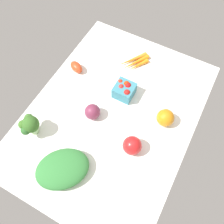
{
  "coord_description": "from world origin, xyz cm",
  "views": [
    {
      "loc": [
        -46.7,
        -25.17,
        104.33
      ],
      "look_at": [
        0.0,
        0.0,
        4.0
      ],
      "focal_mm": 38.29,
      "sensor_mm": 36.0,
      "label": 1
    }
  ],
  "objects_px": {
    "red_onion_center": "(92,112)",
    "carrot_bunch": "(135,62)",
    "leafy_greens_clump": "(62,169)",
    "broccoli_head": "(30,125)",
    "heirloom_tomato_orange": "(165,118)",
    "roma_tomato": "(76,67)",
    "bell_pepper_red": "(132,146)",
    "berry_basket": "(125,90)"
  },
  "relations": [
    {
      "from": "red_onion_center",
      "to": "carrot_bunch",
      "type": "xyz_separation_m",
      "value": [
        0.38,
        -0.04,
        -0.02
      ]
    },
    {
      "from": "leafy_greens_clump",
      "to": "carrot_bunch",
      "type": "distance_m",
      "value": 0.67
    },
    {
      "from": "broccoli_head",
      "to": "red_onion_center",
      "type": "relative_size",
      "value": 1.54
    },
    {
      "from": "heirloom_tomato_orange",
      "to": "carrot_bunch",
      "type": "height_order",
      "value": "heirloom_tomato_orange"
    },
    {
      "from": "leafy_greens_clump",
      "to": "red_onion_center",
      "type": "bearing_deg",
      "value": 5.01
    },
    {
      "from": "broccoli_head",
      "to": "roma_tomato",
      "type": "relative_size",
      "value": 1.39
    },
    {
      "from": "leafy_greens_clump",
      "to": "heirloom_tomato_orange",
      "type": "bearing_deg",
      "value": -34.32
    },
    {
      "from": "roma_tomato",
      "to": "bell_pepper_red",
      "type": "bearing_deg",
      "value": -8.49
    },
    {
      "from": "broccoli_head",
      "to": "leafy_greens_clump",
      "type": "distance_m",
      "value": 0.24
    },
    {
      "from": "heirloom_tomato_orange",
      "to": "red_onion_center",
      "type": "xyz_separation_m",
      "value": [
        -0.13,
        0.31,
        -0.0
      ]
    },
    {
      "from": "bell_pepper_red",
      "to": "heirloom_tomato_orange",
      "type": "bearing_deg",
      "value": -21.08
    },
    {
      "from": "heirloom_tomato_orange",
      "to": "bell_pepper_red",
      "type": "relative_size",
      "value": 0.96
    },
    {
      "from": "heirloom_tomato_orange",
      "to": "carrot_bunch",
      "type": "distance_m",
      "value": 0.37
    },
    {
      "from": "roma_tomato",
      "to": "red_onion_center",
      "type": "bearing_deg",
      "value": -21.09
    },
    {
      "from": "heirloom_tomato_orange",
      "to": "leafy_greens_clump",
      "type": "height_order",
      "value": "heirloom_tomato_orange"
    },
    {
      "from": "carrot_bunch",
      "to": "berry_basket",
      "type": "height_order",
      "value": "berry_basket"
    },
    {
      "from": "carrot_bunch",
      "to": "bell_pepper_red",
      "type": "bearing_deg",
      "value": -155.75
    },
    {
      "from": "roma_tomato",
      "to": "red_onion_center",
      "type": "xyz_separation_m",
      "value": [
        -0.2,
        -0.21,
        0.01
      ]
    },
    {
      "from": "red_onion_center",
      "to": "broccoli_head",
      "type": "bearing_deg",
      "value": 135.27
    },
    {
      "from": "leafy_greens_clump",
      "to": "carrot_bunch",
      "type": "bearing_deg",
      "value": -1.05
    },
    {
      "from": "broccoli_head",
      "to": "berry_basket",
      "type": "height_order",
      "value": "broccoli_head"
    },
    {
      "from": "leafy_greens_clump",
      "to": "red_onion_center",
      "type": "xyz_separation_m",
      "value": [
        0.29,
        0.03,
        0.0
      ]
    },
    {
      "from": "red_onion_center",
      "to": "berry_basket",
      "type": "distance_m",
      "value": 0.2
    },
    {
      "from": "carrot_bunch",
      "to": "berry_basket",
      "type": "bearing_deg",
      "value": -168.71
    },
    {
      "from": "broccoli_head",
      "to": "heirloom_tomato_orange",
      "type": "relative_size",
      "value": 1.39
    },
    {
      "from": "broccoli_head",
      "to": "red_onion_center",
      "type": "distance_m",
      "value": 0.29
    },
    {
      "from": "broccoli_head",
      "to": "berry_basket",
      "type": "bearing_deg",
      "value": -36.06
    },
    {
      "from": "red_onion_center",
      "to": "roma_tomato",
      "type": "bearing_deg",
      "value": 47.61
    },
    {
      "from": "roma_tomato",
      "to": "berry_basket",
      "type": "distance_m",
      "value": 0.29
    },
    {
      "from": "roma_tomato",
      "to": "berry_basket",
      "type": "xyz_separation_m",
      "value": [
        -0.02,
        -0.29,
        0.01
      ]
    },
    {
      "from": "heirloom_tomato_orange",
      "to": "leafy_greens_clump",
      "type": "xyz_separation_m",
      "value": [
        -0.42,
        0.29,
        -0.01
      ]
    },
    {
      "from": "roma_tomato",
      "to": "heirloom_tomato_orange",
      "type": "xyz_separation_m",
      "value": [
        -0.06,
        -0.53,
        0.02
      ]
    },
    {
      "from": "heirloom_tomato_orange",
      "to": "bell_pepper_red",
      "type": "height_order",
      "value": "bell_pepper_red"
    },
    {
      "from": "bell_pepper_red",
      "to": "berry_basket",
      "type": "bearing_deg",
      "value": 33.35
    },
    {
      "from": "leafy_greens_clump",
      "to": "carrot_bunch",
      "type": "relative_size",
      "value": 1.37
    },
    {
      "from": "heirloom_tomato_orange",
      "to": "berry_basket",
      "type": "distance_m",
      "value": 0.24
    },
    {
      "from": "berry_basket",
      "to": "red_onion_center",
      "type": "bearing_deg",
      "value": 156.55
    },
    {
      "from": "broccoli_head",
      "to": "roma_tomato",
      "type": "height_order",
      "value": "broccoli_head"
    },
    {
      "from": "red_onion_center",
      "to": "heirloom_tomato_orange",
      "type": "bearing_deg",
      "value": -67.27
    },
    {
      "from": "bell_pepper_red",
      "to": "red_onion_center",
      "type": "bearing_deg",
      "value": 75.09
    },
    {
      "from": "roma_tomato",
      "to": "berry_basket",
      "type": "bearing_deg",
      "value": 18.22
    },
    {
      "from": "broccoli_head",
      "to": "leafy_greens_clump",
      "type": "relative_size",
      "value": 0.5
    }
  ]
}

